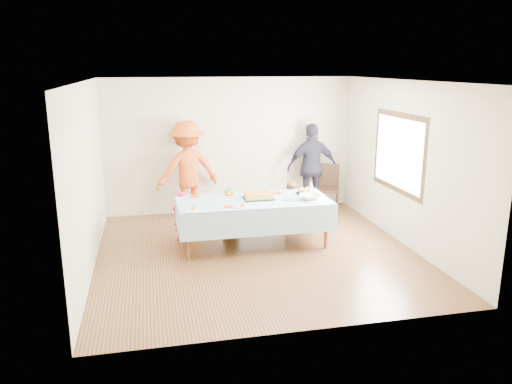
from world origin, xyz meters
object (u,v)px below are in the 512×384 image
party_table (254,203)px  dining_chair (329,185)px  adult_left (187,170)px  birthday_cake (258,196)px

party_table → dining_chair: 2.61m
party_table → adult_left: size_ratio=1.32×
party_table → adult_left: (-0.93, 1.83, 0.22)m
birthday_cake → adult_left: size_ratio=0.26×
birthday_cake → adult_left: 2.04m
adult_left → dining_chair: bearing=165.1°
party_table → birthday_cake: birthday_cake is taller
birthday_cake → adult_left: bearing=119.9°
birthday_cake → adult_left: (-1.01, 1.76, 0.13)m
party_table → adult_left: adult_left is taller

